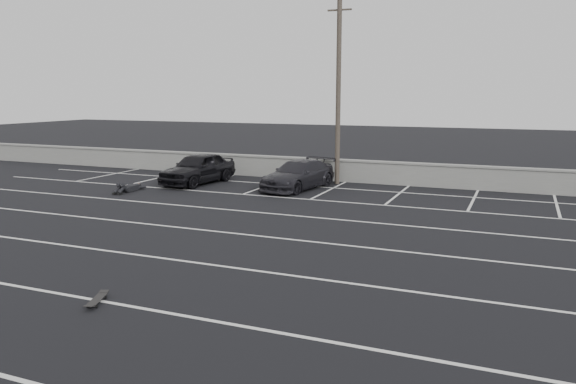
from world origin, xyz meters
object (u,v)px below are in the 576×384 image
at_px(utility_pole, 338,92).
at_px(skateboard, 97,300).
at_px(person, 132,185).
at_px(car_right, 298,175).
at_px(car_left, 198,168).

height_order(utility_pole, skateboard, utility_pole).
distance_m(utility_pole, person, 10.07).
height_order(car_right, skateboard, car_right).
relative_size(utility_pole, skateboard, 10.89).
height_order(car_right, person, car_right).
distance_m(car_right, utility_pole, 4.28).
relative_size(car_right, utility_pole, 0.52).
bearing_deg(car_right, utility_pole, 70.58).
relative_size(car_right, skateboard, 5.63).
distance_m(car_left, skateboard, 15.20).
bearing_deg(car_left, utility_pole, 27.94).
bearing_deg(utility_pole, car_right, -119.91).
xyz_separation_m(car_right, skateboard, (1.34, -14.31, -0.56)).
bearing_deg(utility_pole, skateboard, -89.34).
bearing_deg(utility_pole, person, -145.75).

